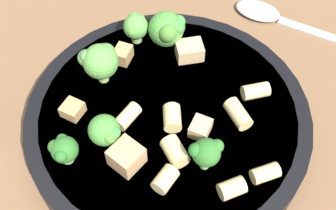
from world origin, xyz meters
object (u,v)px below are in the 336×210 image
Objects in this scene: rigatoni_0 at (175,152)px; chicken_chunk_0 at (126,157)px; rigatoni_5 at (127,114)px; broccoli_floret_0 at (105,131)px; chicken_chunk_2 at (73,110)px; rigatoni_2 at (256,91)px; broccoli_floret_5 at (206,152)px; broccoli_floret_3 at (136,26)px; broccoli_floret_4 at (168,29)px; rigatoni_6 at (165,179)px; rigatoni_3 at (232,188)px; rigatoni_1 at (265,173)px; spoon at (275,17)px; chicken_chunk_1 at (189,51)px; rigatoni_4 at (238,114)px; broccoli_floret_1 at (100,60)px; pasta_bowl at (168,119)px; broccoli_floret_2 at (63,150)px; chicken_chunk_3 at (123,54)px; rigatoni_7 at (174,117)px; chicken_chunk_4 at (200,128)px.

rigatoni_0 is 0.04m from chicken_chunk_0.
chicken_chunk_0 reaches higher than rigatoni_5.
broccoli_floret_0 is 0.05m from chicken_chunk_2.
rigatoni_2 reaches higher than chicken_chunk_2.
rigatoni_2 is (0.06, -0.07, -0.02)m from broccoli_floret_5.
broccoli_floret_3 is 0.03m from broccoli_floret_4.
rigatoni_3 is at bearing -114.54° from rigatoni_6.
rigatoni_6 is (0.02, 0.08, 0.00)m from rigatoni_1.
rigatoni_2 is at bearing 145.38° from spoon.
rigatoni_4 is at bearing -167.83° from chicken_chunk_1.
broccoli_floret_1 is 0.08m from broccoli_floret_4.
pasta_bowl is at bearing 33.76° from rigatoni_1.
broccoli_floret_2 reaches higher than chicken_chunk_0.
chicken_chunk_3 reaches higher than pasta_bowl.
broccoli_floret_2 is at bearing 131.53° from broccoli_floret_4.
broccoli_floret_3 reaches higher than broccoli_floret_2.
broccoli_floret_4 is 1.92× the size of rigatoni_3.
broccoli_floret_5 is 1.34× the size of rigatoni_5.
broccoli_floret_0 is 0.87× the size of broccoli_floret_4.
pasta_bowl is 7.73× the size of broccoli_floret_5.
broccoli_floret_4 reaches higher than rigatoni_3.
rigatoni_7 reaches higher than rigatoni_2.
broccoli_floret_3 is 1.32× the size of chicken_chunk_0.
chicken_chunk_0 is (-0.13, 0.08, -0.01)m from broccoli_floret_4.
rigatoni_7 is at bearing 17.81° from rigatoni_3.
chicken_chunk_3 is (0.05, -0.06, 0.00)m from chicken_chunk_2.
chicken_chunk_2 is at bearing -15.22° from broccoli_floret_2.
chicken_chunk_1 is (0.11, -0.09, -0.00)m from chicken_chunk_0.
chicken_chunk_2 is at bearing 133.92° from broccoli_floret_3.
broccoli_floret_4 is (-0.02, -0.03, 0.00)m from broccoli_floret_3.
broccoli_floret_5 reaches higher than broccoli_floret_3.
rigatoni_0 is at bearing 121.52° from chicken_chunk_4.
broccoli_floret_3 is at bearing -0.63° from rigatoni_0.
rigatoni_5 is at bearing 118.81° from spoon.
rigatoni_3 is 0.79× the size of chicken_chunk_1.
chicken_chunk_3 is at bearing 139.91° from broccoli_floret_3.
pasta_bowl is 11.53× the size of rigatoni_1.
rigatoni_4 is 0.16m from chicken_chunk_2.
rigatoni_7 is 0.22m from spoon.
rigatoni_3 reaches higher than spoon.
rigatoni_2 and rigatoni_5 have the same top height.
rigatoni_3 is at bearing -145.57° from rigatoni_5.
rigatoni_1 reaches higher than chicken_chunk_2.
broccoli_floret_4 is 2.04× the size of chicken_chunk_4.
broccoli_floret_4 is 2.23× the size of chicken_chunk_2.
rigatoni_0 is (-0.11, -0.04, -0.02)m from broccoli_floret_1.
chicken_chunk_3 is (0.02, -0.03, -0.02)m from broccoli_floret_1.
rigatoni_2 is at bearing -145.56° from broccoli_floret_4.
chicken_chunk_1 is at bearing -27.70° from rigatoni_7.
broccoli_floret_3 reaches higher than spoon.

